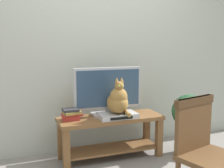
# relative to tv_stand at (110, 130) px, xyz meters

# --- Properties ---
(back_wall) EXTENTS (7.00, 0.12, 2.80)m
(back_wall) POSITION_rel_tv_stand_xyz_m (-0.02, 0.44, 1.07)
(back_wall) COLOR #B7BCB2
(back_wall) RESTS_ON ground
(tv_stand) EXTENTS (1.20, 0.42, 0.49)m
(tv_stand) POSITION_rel_tv_stand_xyz_m (0.00, 0.00, 0.00)
(tv_stand) COLOR brown
(tv_stand) RESTS_ON ground
(tv) EXTENTS (0.81, 0.20, 0.56)m
(tv) POSITION_rel_tv_stand_xyz_m (0.00, 0.08, 0.45)
(tv) COLOR #B7B7BC
(tv) RESTS_ON tv_stand
(media_box) EXTENTS (0.44, 0.26, 0.06)m
(media_box) POSITION_rel_tv_stand_xyz_m (0.06, -0.07, 0.18)
(media_box) COLOR #BCBCC1
(media_box) RESTS_ON tv_stand
(cat) EXTENTS (0.23, 0.38, 0.41)m
(cat) POSITION_rel_tv_stand_xyz_m (0.06, -0.09, 0.36)
(cat) COLOR olive
(cat) RESTS_ON media_box
(wooden_chair) EXTENTS (0.53, 0.53, 0.92)m
(wooden_chair) POSITION_rel_tv_stand_xyz_m (0.27, -1.31, 0.21)
(wooden_chair) COLOR brown
(wooden_chair) RESTS_ON ground
(book_stack) EXTENTS (0.22, 0.17, 0.13)m
(book_stack) POSITION_rel_tv_stand_xyz_m (-0.45, 0.02, 0.22)
(book_stack) COLOR #B2332D
(book_stack) RESTS_ON tv_stand
(potted_plant) EXTENTS (0.40, 0.40, 0.73)m
(potted_plant) POSITION_rel_tv_stand_xyz_m (0.89, -0.25, 0.11)
(potted_plant) COLOR #47474C
(potted_plant) RESTS_ON ground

